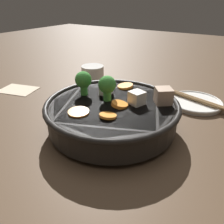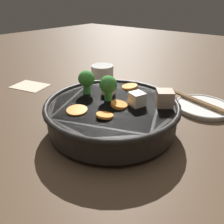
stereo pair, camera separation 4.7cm
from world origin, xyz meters
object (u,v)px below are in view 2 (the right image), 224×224
object	(u,v)px
tea_cup	(102,74)
chopsticks_pair	(204,103)
side_saucer	(203,106)
stirfry_bowl	(112,111)

from	to	relation	value
tea_cup	chopsticks_pair	distance (m)	0.33
side_saucer	chopsticks_pair	size ratio (longest dim) A/B	0.63
tea_cup	chopsticks_pair	xyz separation A→B (m)	(0.32, 0.02, -0.01)
tea_cup	chopsticks_pair	size ratio (longest dim) A/B	0.32
stirfry_bowl	chopsticks_pair	distance (m)	0.25
tea_cup	chopsticks_pair	bearing A→B (deg)	3.95
tea_cup	stirfry_bowl	bearing A→B (deg)	-44.41
side_saucer	chopsticks_pair	distance (m)	0.01
tea_cup	side_saucer	bearing A→B (deg)	3.95
tea_cup	chopsticks_pair	world-z (taller)	tea_cup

